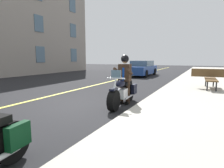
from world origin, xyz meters
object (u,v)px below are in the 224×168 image
(rider_main, at_px, (125,75))
(car_silver, at_px, (142,68))
(motorcycle_main, at_px, (123,92))
(bench_sidewalk, at_px, (211,77))

(rider_main, distance_m, car_silver, 11.23)
(motorcycle_main, bearing_deg, bench_sidewalk, 147.80)
(motorcycle_main, bearing_deg, rider_main, -175.17)
(motorcycle_main, relative_size, rider_main, 1.28)
(motorcycle_main, bearing_deg, car_silver, -165.67)
(car_silver, xyz_separation_m, bench_sidewalk, (6.63, 5.61, 0.02))
(motorcycle_main, relative_size, bench_sidewalk, 1.22)
(car_silver, relative_size, bench_sidewalk, 2.53)
(bench_sidewalk, bearing_deg, car_silver, -139.75)
(bench_sidewalk, bearing_deg, motorcycle_main, -32.20)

